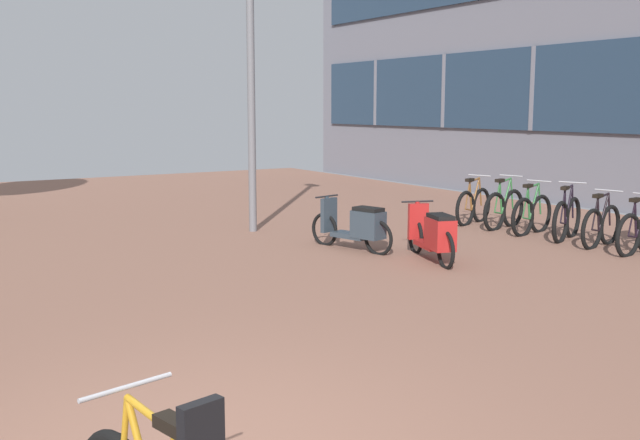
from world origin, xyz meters
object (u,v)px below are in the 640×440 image
(bicycle_rack_02, at_px, (601,226))
(scooter_near, at_px, (357,226))
(bicycle_rack_03, at_px, (567,219))
(bicycle_rack_05, at_px, (504,209))
(scooter_mid, at_px, (434,235))
(bicycle_rack_04, at_px, (532,215))
(lamp_post, at_px, (251,60))
(bicycle_rack_01, at_px, (639,232))
(bicycle_rack_06, at_px, (473,206))

(bicycle_rack_02, relative_size, scooter_near, 0.78)
(bicycle_rack_03, xyz_separation_m, bicycle_rack_05, (-0.03, 1.45, 0.00))
(scooter_mid, bearing_deg, bicycle_rack_04, 16.74)
(bicycle_rack_05, bearing_deg, bicycle_rack_04, -93.05)
(lamp_post, bearing_deg, bicycle_rack_05, -27.58)
(bicycle_rack_04, height_order, bicycle_rack_05, bicycle_rack_05)
(scooter_mid, xyz_separation_m, lamp_post, (-1.05, 3.85, 2.70))
(bicycle_rack_01, bearing_deg, scooter_near, 144.71)
(scooter_mid, height_order, lamp_post, lamp_post)
(bicycle_rack_03, bearing_deg, bicycle_rack_02, -92.08)
(bicycle_rack_02, height_order, scooter_near, bicycle_rack_02)
(bicycle_rack_01, bearing_deg, lamp_post, 129.34)
(bicycle_rack_06, bearing_deg, bicycle_rack_05, -82.57)
(bicycle_rack_01, xyz_separation_m, bicycle_rack_05, (0.03, 2.89, 0.02))
(bicycle_rack_01, distance_m, bicycle_rack_06, 3.61)
(bicycle_rack_06, distance_m, lamp_post, 5.16)
(bicycle_rack_01, relative_size, bicycle_rack_02, 1.00)
(bicycle_rack_06, bearing_deg, bicycle_rack_01, -89.00)
(bicycle_rack_01, relative_size, bicycle_rack_04, 0.99)
(scooter_mid, bearing_deg, bicycle_rack_02, -9.22)
(bicycle_rack_03, relative_size, scooter_near, 0.80)
(bicycle_rack_05, xyz_separation_m, lamp_post, (-4.20, 2.19, 2.74))
(scooter_near, height_order, scooter_mid, scooter_near)
(bicycle_rack_04, bearing_deg, bicycle_rack_05, 86.95)
(bicycle_rack_04, relative_size, bicycle_rack_06, 1.00)
(bicycle_rack_06, relative_size, scooter_near, 0.79)
(scooter_near, height_order, lamp_post, lamp_post)
(bicycle_rack_05, xyz_separation_m, scooter_mid, (-3.14, -1.66, 0.04))
(scooter_near, bearing_deg, bicycle_rack_05, 5.45)
(bicycle_rack_03, bearing_deg, scooter_mid, -176.20)
(bicycle_rack_03, xyz_separation_m, bicycle_rack_04, (-0.07, 0.72, -0.01))
(bicycle_rack_03, height_order, bicycle_rack_05, bicycle_rack_05)
(bicycle_rack_01, bearing_deg, bicycle_rack_02, 86.91)
(bicycle_rack_02, relative_size, bicycle_rack_04, 0.99)
(bicycle_rack_03, bearing_deg, scooter_near, 163.28)
(bicycle_rack_02, xyz_separation_m, bicycle_rack_05, (-0.01, 2.17, 0.02))
(bicycle_rack_03, distance_m, scooter_mid, 3.19)
(bicycle_rack_01, height_order, bicycle_rack_06, bicycle_rack_06)
(scooter_near, bearing_deg, bicycle_rack_01, -35.29)
(bicycle_rack_04, xyz_separation_m, scooter_mid, (-3.11, -0.93, 0.06))
(bicycle_rack_05, height_order, scooter_mid, bicycle_rack_05)
(scooter_near, xyz_separation_m, lamp_post, (-0.57, 2.54, 2.71))
(bicycle_rack_05, bearing_deg, scooter_mid, -152.21)
(bicycle_rack_03, bearing_deg, lamp_post, 139.31)
(bicycle_rack_03, bearing_deg, bicycle_rack_04, 95.70)
(bicycle_rack_02, bearing_deg, bicycle_rack_06, 92.02)
(bicycle_rack_01, bearing_deg, scooter_mid, 158.38)
(bicycle_rack_06, distance_m, scooter_mid, 3.87)
(scooter_mid, bearing_deg, bicycle_rack_03, 3.80)
(bicycle_rack_03, relative_size, lamp_post, 0.24)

